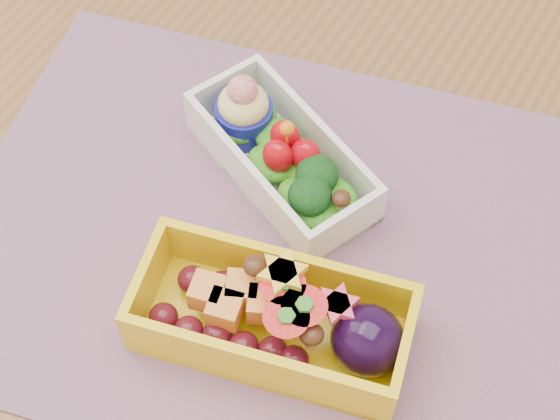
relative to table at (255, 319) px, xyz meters
The scene contains 4 objects.
table is the anchor object (origin of this frame).
placemat 0.10m from the table, 88.32° to the left, with size 0.46×0.35×0.00m, color #9F6D8B.
bento_white 0.15m from the table, 105.02° to the left, with size 0.18×0.13×0.07m.
bento_yellow 0.14m from the table, 42.34° to the right, with size 0.20×0.12×0.06m.
Camera 1 is at (0.17, -0.26, 1.30)m, focal length 55.01 mm.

